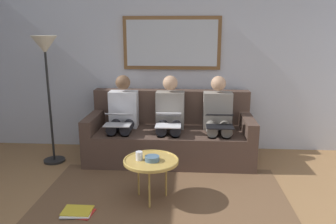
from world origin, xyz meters
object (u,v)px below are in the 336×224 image
object	(u,v)px
couch	(170,136)
bowl	(152,159)
laptop_white	(169,119)
person_middle	(170,116)
person_left	(218,117)
magazine_stack	(77,212)
coffee_table	(151,161)
cup	(139,156)
person_right	(122,115)
framed_mirror	(172,43)
laptop_black	(219,120)
laptop_silver	(119,119)
standing_lamp	(46,59)

from	to	relation	value
couch	bowl	bearing A→B (deg)	85.18
laptop_white	person_middle	bearing A→B (deg)	-90.00
person_left	magazine_stack	size ratio (longest dim) A/B	3.64
coffee_table	bowl	distance (m)	0.05
cup	person_left	bearing A→B (deg)	-127.19
person_middle	person_right	distance (m)	0.64
person_middle	framed_mirror	bearing A→B (deg)	-90.00
framed_mirror	laptop_white	distance (m)	1.15
person_left	laptop_black	world-z (taller)	person_left
person_middle	bowl	bearing A→B (deg)	84.90
couch	laptop_silver	bearing A→B (deg)	26.13
standing_lamp	laptop_black	bearing A→B (deg)	178.95
couch	bowl	distance (m)	1.25
person_middle	standing_lamp	bearing A→B (deg)	7.31
standing_lamp	person_left	bearing A→B (deg)	-174.81
person_right	standing_lamp	bearing A→B (deg)	12.33
person_middle	person_right	bearing A→B (deg)	0.00
cup	standing_lamp	xyz separation A→B (m)	(1.31, -0.96, 0.88)
laptop_black	magazine_stack	size ratio (longest dim) A/B	1.15
standing_lamp	person_right	bearing A→B (deg)	-167.67
bowl	laptop_white	size ratio (longest dim) A/B	0.40
person_left	cup	bearing A→B (deg)	52.81
laptop_white	magazine_stack	size ratio (longest dim) A/B	1.18
person_right	laptop_silver	world-z (taller)	person_right
couch	laptop_silver	world-z (taller)	couch
framed_mirror	laptop_white	world-z (taller)	framed_mirror
coffee_table	standing_lamp	bearing A→B (deg)	-33.58
person_right	bowl	bearing A→B (deg)	114.55
framed_mirror	person_right	size ratio (longest dim) A/B	1.20
laptop_silver	coffee_table	bearing A→B (deg)	119.95
person_middle	laptop_silver	xyz separation A→B (m)	(0.64, 0.25, 0.01)
laptop_black	magazine_stack	world-z (taller)	laptop_black
framed_mirror	person_right	xyz separation A→B (m)	(0.64, 0.46, -0.94)
laptop_silver	person_middle	bearing A→B (deg)	-159.03
framed_mirror	cup	size ratio (longest dim) A/B	15.25
cup	person_middle	bearing A→B (deg)	-101.65
bowl	laptop_silver	world-z (taller)	laptop_silver
coffee_table	cup	bearing A→B (deg)	4.38
person_left	person_right	distance (m)	1.28
person_middle	magazine_stack	size ratio (longest dim) A/B	3.64
laptop_white	standing_lamp	xyz separation A→B (m)	(1.55, -0.03, 0.75)
laptop_black	person_middle	distance (m)	0.68
laptop_white	person_right	size ratio (longest dim) A/B	0.32
person_middle	laptop_silver	world-z (taller)	person_middle
coffee_table	magazine_stack	bearing A→B (deg)	25.77
person_left	laptop_silver	distance (m)	1.30
laptop_white	couch	bearing A→B (deg)	-90.00
person_right	person_middle	bearing A→B (deg)	180.00
laptop_black	person_right	world-z (taller)	person_right
bowl	laptop_silver	bearing A→B (deg)	-59.98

